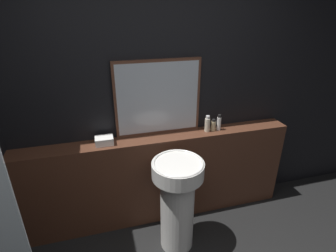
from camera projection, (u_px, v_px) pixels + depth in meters
wall_back at (156, 104)px, 2.56m from camera, size 8.00×0.06×2.50m
vanity_counter at (160, 178)px, 2.75m from camera, size 2.74×0.23×0.96m
pedestal_sink at (177, 199)px, 2.37m from camera, size 0.45×0.45×0.94m
mirror at (158, 98)px, 2.49m from camera, size 0.83×0.03×0.73m
towel_stack at (104, 141)px, 2.41m from camera, size 0.16×0.13×0.07m
shampoo_bottle at (207, 124)px, 2.64m from camera, size 0.05×0.05×0.17m
conditioner_bottle at (213, 125)px, 2.67m from camera, size 0.05×0.05×0.12m
lotion_bottle at (219, 123)px, 2.67m from camera, size 0.04×0.04×0.17m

